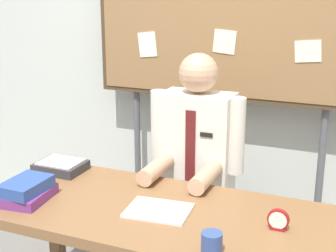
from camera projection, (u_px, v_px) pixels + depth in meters
name	position (u px, v px, depth m)	size (l,w,h in m)	color
back_wall	(233.00, 43.00, 3.25)	(6.40, 0.08, 2.70)	silver
desk	(153.00, 226.00, 2.32)	(1.70, 0.74, 0.73)	brown
person	(196.00, 181.00, 2.84)	(0.55, 0.56, 1.37)	#2D2D33
bulletin_board	(226.00, 10.00, 3.01)	(1.73, 0.09, 2.18)	#4C3823
book_stack	(27.00, 191.00, 2.36)	(0.23, 0.28, 0.11)	#72337F
open_notebook	(158.00, 210.00, 2.26)	(0.29, 0.22, 0.01)	silver
desk_clock	(278.00, 221.00, 2.09)	(0.09, 0.04, 0.09)	maroon
coffee_mug	(212.00, 243.00, 1.90)	(0.08, 0.08, 0.09)	#334C8C
paper_tray	(61.00, 166.00, 2.74)	(0.26, 0.20, 0.06)	#333338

